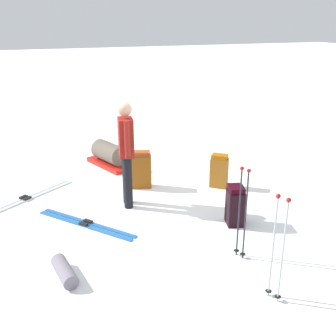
# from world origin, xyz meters

# --- Properties ---
(ground_plane) EXTENTS (80.00, 80.00, 0.00)m
(ground_plane) POSITION_xyz_m (0.00, 0.00, 0.00)
(ground_plane) COLOR white
(skier_standing) EXTENTS (0.56, 0.29, 1.70)m
(skier_standing) POSITION_xyz_m (-0.40, -0.54, 0.95)
(skier_standing) COLOR black
(skier_standing) RESTS_ON ground_plane
(ski_pair_near) EXTENTS (1.22, 1.77, 0.05)m
(ski_pair_near) POSITION_xyz_m (-1.29, -2.08, 0.01)
(ski_pair_near) COLOR silver
(ski_pair_near) RESTS_ON ground_plane
(ski_pair_far) EXTENTS (1.49, 1.17, 0.05)m
(ski_pair_far) POSITION_xyz_m (0.01, -1.33, 0.01)
(ski_pair_far) COLOR #2460A4
(ski_pair_far) RESTS_ON ground_plane
(backpack_large_dark) EXTENTS (0.36, 0.36, 0.61)m
(backpack_large_dark) POSITION_xyz_m (-0.48, 1.21, 0.30)
(backpack_large_dark) COLOR #905317
(backpack_large_dark) RESTS_ON ground_plane
(backpack_bright) EXTENTS (0.36, 0.32, 0.60)m
(backpack_bright) POSITION_xyz_m (0.85, 0.71, 0.29)
(backpack_bright) COLOR black
(backpack_bright) RESTS_ON ground_plane
(backpack_small_spare) EXTENTS (0.32, 0.43, 0.68)m
(backpack_small_spare) POSITION_xyz_m (-1.03, -0.09, 0.33)
(backpack_small_spare) COLOR #904C14
(backpack_small_spare) RESTS_ON ground_plane
(ski_poles_planted_near) EXTENTS (0.19, 0.11, 1.23)m
(ski_poles_planted_near) POSITION_xyz_m (2.50, 0.17, 0.68)
(ski_poles_planted_near) COLOR #ADB0BC
(ski_poles_planted_near) RESTS_ON ground_plane
(ski_poles_planted_far) EXTENTS (0.17, 0.10, 1.22)m
(ski_poles_planted_far) POSITION_xyz_m (1.64, 0.29, 0.68)
(ski_poles_planted_far) COLOR #23222C
(ski_poles_planted_far) RESTS_ON ground_plane
(gear_sled) EXTENTS (1.21, 0.77, 0.49)m
(gear_sled) POSITION_xyz_m (-2.36, -0.30, 0.22)
(gear_sled) COLOR red
(gear_sled) RESTS_ON ground_plane
(sleeping_mat_rolled) EXTENTS (0.57, 0.24, 0.18)m
(sleeping_mat_rolled) POSITION_xyz_m (1.22, -1.85, 0.09)
(sleeping_mat_rolled) COLOR slate
(sleeping_mat_rolled) RESTS_ON ground_plane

